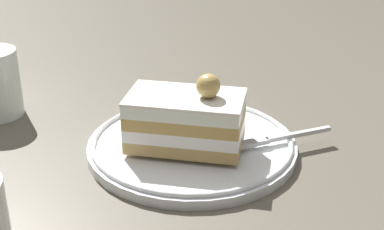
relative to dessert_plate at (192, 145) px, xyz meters
The scene contains 5 objects.
ground_plane 0.02m from the dessert_plate, 25.92° to the right, with size 2.40×2.40×0.00m, color #5B5549.
dessert_plate is the anchor object (origin of this frame).
cake_slice 0.04m from the dessert_plate, 148.73° to the right, with size 0.14×0.14×0.09m.
whipped_cream_dollop 0.09m from the dessert_plate, 82.56° to the left, with size 0.04×0.04×0.03m, color white.
fork 0.10m from the dessert_plate, 32.42° to the right, with size 0.13×0.03×0.00m.
Camera 1 is at (-0.31, -0.49, 0.32)m, focal length 52.90 mm.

